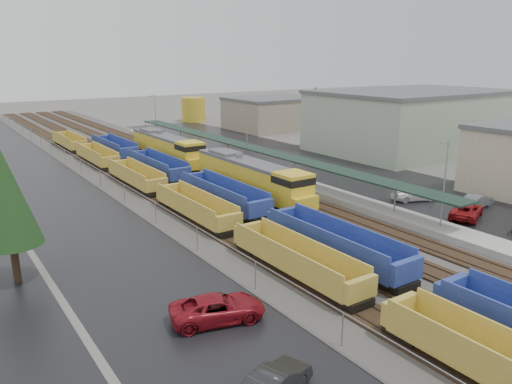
% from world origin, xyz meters
% --- Properties ---
extents(ballast_strip, '(20.00, 160.00, 0.08)m').
position_xyz_m(ballast_strip, '(0.00, 60.00, 0.04)').
color(ballast_strip, '#302D2B').
rests_on(ballast_strip, ground).
extents(trackbed, '(14.60, 160.00, 0.22)m').
position_xyz_m(trackbed, '(-0.00, 60.00, 0.16)').
color(trackbed, black).
rests_on(trackbed, ground).
extents(west_parking_lot, '(10.00, 160.00, 0.02)m').
position_xyz_m(west_parking_lot, '(-15.00, 60.00, 0.01)').
color(west_parking_lot, black).
rests_on(west_parking_lot, ground).
extents(east_commuter_lot, '(16.00, 100.00, 0.02)m').
position_xyz_m(east_commuter_lot, '(19.00, 50.00, 0.01)').
color(east_commuter_lot, black).
rests_on(east_commuter_lot, ground).
extents(station_platform, '(3.00, 80.00, 8.00)m').
position_xyz_m(station_platform, '(9.50, 50.01, 0.73)').
color(station_platform, '#9E9B93').
rests_on(station_platform, ground).
extents(chainlink_fence, '(0.08, 160.04, 2.02)m').
position_xyz_m(chainlink_fence, '(-9.50, 58.44, 1.61)').
color(chainlink_fence, gray).
rests_on(chainlink_fence, ground).
extents(industrial_buildings, '(32.52, 75.30, 9.50)m').
position_xyz_m(industrial_buildings, '(37.76, 45.85, 4.25)').
color(industrial_buildings, tan).
rests_on(industrial_buildings, ground).
extents(distant_hills, '(301.00, 140.00, 25.20)m').
position_xyz_m(distant_hills, '(44.79, 210.68, 0.00)').
color(distant_hills, '#465542').
rests_on(distant_hills, ground).
extents(tree_west_near, '(3.96, 3.96, 9.00)m').
position_xyz_m(tree_west_near, '(-22.00, 30.00, 5.82)').
color(tree_west_near, '#332316').
rests_on(tree_west_near, ground).
extents(tree_east, '(4.40, 4.40, 10.00)m').
position_xyz_m(tree_east, '(28.00, 58.00, 6.47)').
color(tree_east, '#332316').
rests_on(tree_east, ground).
extents(locomotive_lead, '(2.90, 19.14, 4.33)m').
position_xyz_m(locomotive_lead, '(2.00, 37.47, 2.32)').
color(locomotive_lead, black).
rests_on(locomotive_lead, ground).
extents(locomotive_trail, '(2.90, 19.14, 4.33)m').
position_xyz_m(locomotive_trail, '(2.00, 58.47, 2.32)').
color(locomotive_trail, black).
rests_on(locomotive_trail, ground).
extents(well_string_yellow, '(2.48, 101.50, 2.20)m').
position_xyz_m(well_string_yellow, '(-6.00, 34.95, 1.11)').
color(well_string_yellow, '#B18D31').
rests_on(well_string_yellow, ground).
extents(well_string_blue, '(2.75, 94.58, 2.44)m').
position_xyz_m(well_string_blue, '(-2.00, 28.72, 1.20)').
color(well_string_blue, navy).
rests_on(well_string_blue, ground).
extents(storage_tank, '(5.52, 5.52, 5.52)m').
position_xyz_m(storage_tank, '(27.48, 100.27, 2.76)').
color(storage_tank, gold).
rests_on(storage_tank, ground).
extents(parked_car_west_b, '(2.85, 4.55, 1.41)m').
position_xyz_m(parked_car_west_b, '(-14.73, 10.79, 0.71)').
color(parked_car_west_b, black).
rests_on(parked_car_west_b, ground).
extents(parked_car_west_c, '(3.83, 5.91, 1.51)m').
position_xyz_m(parked_car_west_c, '(-13.44, 17.99, 0.76)').
color(parked_car_west_c, maroon).
rests_on(parked_car_west_c, ground).
extents(parked_car_east_b, '(4.24, 5.66, 1.43)m').
position_xyz_m(parked_car_east_b, '(15.17, 21.27, 0.71)').
color(parked_car_east_b, maroon).
rests_on(parked_car_east_b, ground).
extents(parked_car_east_c, '(3.59, 5.16, 1.39)m').
position_xyz_m(parked_car_east_c, '(15.95, 27.92, 0.69)').
color(parked_car_east_c, white).
rests_on(parked_car_east_c, ground).
extents(parked_car_east_e, '(1.82, 4.30, 1.38)m').
position_xyz_m(parked_car_east_e, '(19.14, 22.71, 0.69)').
color(parked_car_east_e, '#595D5E').
rests_on(parked_car_east_e, ground).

